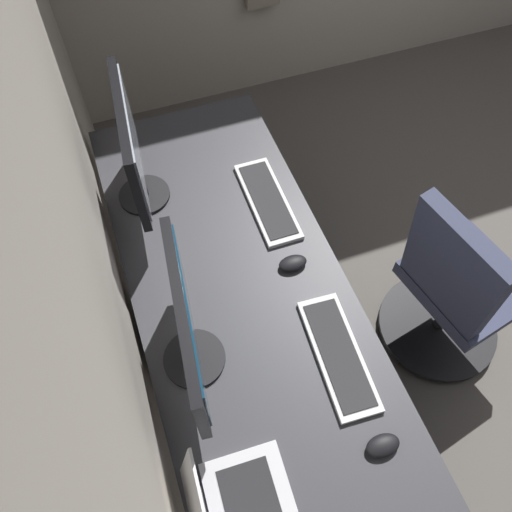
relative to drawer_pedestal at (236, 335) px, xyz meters
name	(u,v)px	position (x,y,z in m)	size (l,w,h in m)	color
wall_back	(67,266)	(-0.12, 0.41, 0.95)	(4.55, 0.10, 2.60)	beige
desk	(243,303)	(-0.03, -0.03, 0.32)	(1.95, 0.74, 0.73)	#38383D
drawer_pedestal	(236,335)	(0.00, 0.00, 0.00)	(0.40, 0.51, 0.69)	#38383D
monitor_primary	(187,329)	(-0.20, 0.19, 0.61)	(0.56, 0.20, 0.40)	black
monitor_secondary	(132,149)	(0.52, 0.19, 0.64)	(0.52, 0.20, 0.45)	black
keyboard_main	(268,201)	(0.33, -0.25, 0.39)	(0.42, 0.15, 0.02)	silver
keyboard_spare	(338,354)	(-0.34, -0.24, 0.39)	(0.43, 0.17, 0.02)	silver
mouse_main	(383,446)	(-0.64, -0.25, 0.40)	(0.06, 0.10, 0.03)	black
mouse_spare	(293,263)	(0.02, -0.23, 0.40)	(0.06, 0.10, 0.03)	black
office_chair	(454,291)	(-0.16, -0.89, 0.11)	(0.56, 0.59, 0.97)	#383D56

